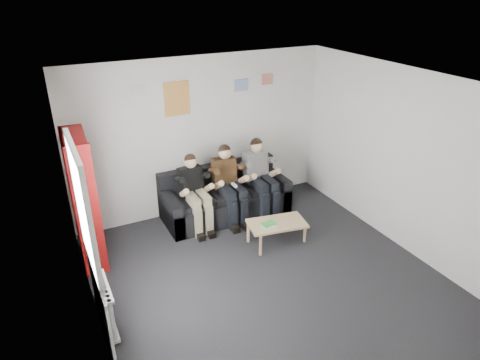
% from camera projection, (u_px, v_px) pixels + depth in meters
% --- Properties ---
extents(room_shell, '(5.00, 5.00, 5.00)m').
position_uv_depth(room_shell, '(278.00, 198.00, 5.24)').
color(room_shell, black).
rests_on(room_shell, ground).
extents(sofa, '(2.17, 0.89, 0.84)m').
position_uv_depth(sofa, '(225.00, 198.00, 7.47)').
color(sofa, black).
rests_on(sofa, ground).
extents(bookshelf, '(0.29, 0.88, 1.95)m').
position_uv_depth(bookshelf, '(85.00, 200.00, 5.99)').
color(bookshelf, maroon).
rests_on(bookshelf, ground).
extents(coffee_table, '(0.89, 0.49, 0.35)m').
position_uv_depth(coffee_table, '(277.00, 225.00, 6.65)').
color(coffee_table, tan).
rests_on(coffee_table, ground).
extents(game_cases, '(0.23, 0.19, 0.03)m').
position_uv_depth(game_cases, '(269.00, 225.00, 6.53)').
color(game_cases, silver).
rests_on(game_cases, coffee_table).
extents(person_left, '(0.37, 0.79, 1.25)m').
position_uv_depth(person_left, '(196.00, 193.00, 6.92)').
color(person_left, black).
rests_on(person_left, sofa).
extents(person_middle, '(0.40, 0.85, 1.31)m').
position_uv_depth(person_middle, '(229.00, 185.00, 7.16)').
color(person_middle, '#4B3119').
rests_on(person_middle, sofa).
extents(person_right, '(0.40, 0.87, 1.32)m').
position_uv_depth(person_right, '(261.00, 178.00, 7.40)').
color(person_right, white).
rests_on(person_right, sofa).
extents(radiator, '(0.10, 0.64, 0.60)m').
position_uv_depth(radiator, '(108.00, 306.00, 4.96)').
color(radiator, silver).
rests_on(radiator, ground).
extents(window, '(0.05, 1.30, 2.36)m').
position_uv_depth(window, '(92.00, 260.00, 4.64)').
color(window, white).
rests_on(window, room_shell).
extents(poster_large, '(0.42, 0.01, 0.55)m').
position_uv_depth(poster_large, '(177.00, 99.00, 6.78)').
color(poster_large, gold).
rests_on(poster_large, room_shell).
extents(poster_blue, '(0.25, 0.01, 0.20)m').
position_uv_depth(poster_blue, '(241.00, 85.00, 7.20)').
color(poster_blue, '#3E75D3').
rests_on(poster_blue, room_shell).
extents(poster_pink, '(0.22, 0.01, 0.18)m').
position_uv_depth(poster_pink, '(267.00, 79.00, 7.39)').
color(poster_pink, '#C33C8D').
rests_on(poster_pink, room_shell).
extents(poster_sign, '(0.20, 0.01, 0.14)m').
position_uv_depth(poster_sign, '(138.00, 90.00, 6.45)').
color(poster_sign, white).
rests_on(poster_sign, room_shell).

